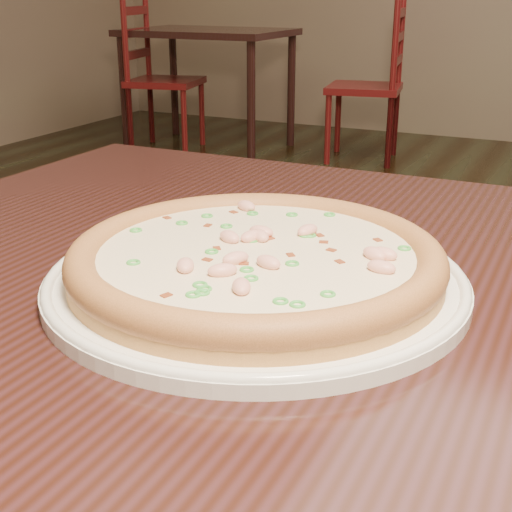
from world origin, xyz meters
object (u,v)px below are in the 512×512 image
at_px(bg_table_left, 208,45).
at_px(chair_b, 374,87).
at_px(hero_table, 398,391).
at_px(plate, 256,279).
at_px(pizza, 256,259).
at_px(chair_a, 157,80).

bearing_deg(bg_table_left, chair_b, 5.69).
bearing_deg(hero_table, plate, -157.38).
xyz_separation_m(plate, bg_table_left, (-2.05, 3.57, -0.10)).
relative_size(hero_table, pizza, 3.71).
bearing_deg(bg_table_left, chair_a, -149.19).
bearing_deg(chair_b, chair_a, -168.48).
xyz_separation_m(bg_table_left, chair_b, (1.06, 0.11, -0.22)).
xyz_separation_m(pizza, bg_table_left, (-2.05, 3.57, -0.12)).
xyz_separation_m(plate, pizza, (0.00, 0.00, 0.02)).
distance_m(pizza, chair_a, 4.14).
relative_size(plate, pizza, 1.12).
bearing_deg(plate, chair_b, 105.03).
bearing_deg(plate, chair_a, 124.45).
bearing_deg(chair_a, pizza, -55.55).
height_order(pizza, chair_b, chair_b).
bearing_deg(pizza, hero_table, 22.63).
xyz_separation_m(hero_table, plate, (-0.12, -0.05, 0.11)).
relative_size(pizza, chair_a, 0.34).
relative_size(bg_table_left, chair_a, 1.05).
bearing_deg(bg_table_left, pizza, -60.13).
xyz_separation_m(hero_table, chair_a, (-2.45, 3.35, -0.21)).
distance_m(bg_table_left, chair_a, 0.39).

